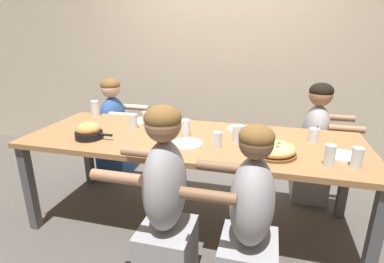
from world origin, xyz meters
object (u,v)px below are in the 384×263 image
drinking_glass_a (237,135)px  drinking_glass_i (160,126)px  diner_far_left (115,131)px  drinking_glass_d (133,122)px  empty_plate_b (239,129)px  diner_far_right (314,147)px  drinking_glass_h (185,129)px  empty_plate_d (144,121)px  drinking_glass_b (95,109)px  drinking_glass_j (218,141)px  drinking_glass_c (166,116)px  empty_plate_c (187,144)px  drinking_glass_g (357,159)px  drinking_glass_f (147,122)px  pizza_board_main (273,150)px  drinking_glass_e (330,156)px  cocktail_glass_blue (314,136)px  skillet_bowl (89,131)px  empty_plate_a (343,155)px  diner_near_midright (249,230)px  diner_near_center (165,210)px

drinking_glass_a → drinking_glass_i: drinking_glass_a is taller
diner_far_left → drinking_glass_d: bearing=41.8°
empty_plate_b → diner_far_right: (0.67, 0.39, -0.25)m
drinking_glass_d → drinking_glass_h: size_ratio=0.98×
empty_plate_d → diner_far_right: diner_far_right is taller
empty_plate_d → drinking_glass_b: 0.55m
drinking_glass_j → drinking_glass_c: bearing=139.0°
empty_plate_b → empty_plate_c: 0.55m
empty_plate_c → drinking_glass_g: size_ratio=1.85×
drinking_glass_j → drinking_glass_f: bearing=158.4°
pizza_board_main → drinking_glass_h: 0.71m
drinking_glass_g → drinking_glass_j: 0.88m
drinking_glass_e → diner_far_left: size_ratio=0.12×
empty_plate_b → drinking_glass_a: drinking_glass_a is taller
pizza_board_main → empty_plate_b: size_ratio=1.58×
cocktail_glass_blue → drinking_glass_e: 0.43m
diner_far_right → drinking_glass_b: bearing=-81.7°
pizza_board_main → drinking_glass_j: drinking_glass_j is taller
skillet_bowl → drinking_glass_i: 0.55m
cocktail_glass_blue → drinking_glass_g: 0.46m
empty_plate_d → drinking_glass_h: bearing=-29.7°
drinking_glass_g → drinking_glass_i: 1.43m
empty_plate_a → drinking_glass_g: bearing=-75.7°
drinking_glass_b → diner_near_midright: 1.94m
empty_plate_c → cocktail_glass_blue: size_ratio=1.87×
empty_plate_d → diner_near_midright: diner_near_midright is taller
drinking_glass_g → diner_near_midright: size_ratio=0.11×
diner_near_center → empty_plate_d: bearing=28.9°
pizza_board_main → empty_plate_b: pizza_board_main is taller
drinking_glass_c → drinking_glass_h: bearing=-48.3°
empty_plate_c → diner_far_left: diner_far_left is taller
empty_plate_c → drinking_glass_a: bearing=21.0°
empty_plate_c → drinking_glass_e: (0.94, -0.12, 0.05)m
diner_near_center → diner_near_midright: (0.49, -0.00, -0.04)m
drinking_glass_i → skillet_bowl: bearing=-147.8°
drinking_glass_c → diner_near_center: bearing=-71.2°
drinking_glass_g → drinking_glass_a: bearing=162.0°
drinking_glass_c → drinking_glass_g: drinking_glass_g is taller
drinking_glass_j → diner_far_right: size_ratio=0.10×
empty_plate_a → empty_plate_d: 1.64m
empty_plate_c → drinking_glass_h: (-0.07, 0.19, 0.05)m
empty_plate_c → diner_near_midright: diner_near_midright is taller
empty_plate_a → drinking_glass_i: (-1.35, 0.18, 0.04)m
drinking_glass_h → drinking_glass_j: drinking_glass_h is taller
drinking_glass_c → diner_far_right: size_ratio=0.10×
skillet_bowl → empty_plate_a: 1.82m
skillet_bowl → drinking_glass_f: drinking_glass_f is taller
empty_plate_b → drinking_glass_j: (-0.10, -0.43, 0.04)m
drinking_glass_a → drinking_glass_j: 0.18m
diner_near_midright → drinking_glass_a: bearing=13.4°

